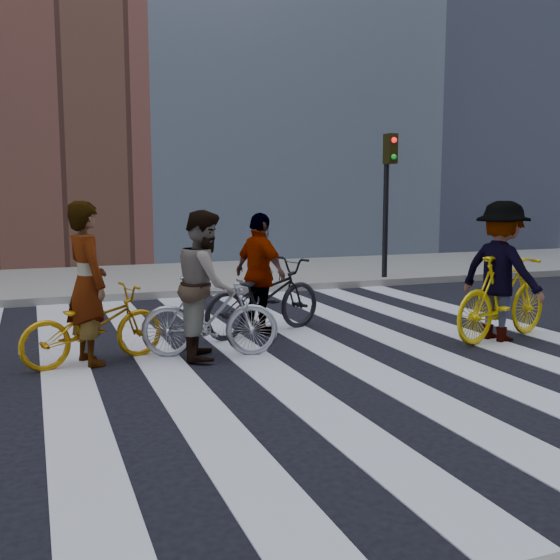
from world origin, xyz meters
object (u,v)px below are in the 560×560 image
bike_yellow_right (503,298)px  rider_right (501,271)px  bike_dark_rear (264,297)px  rider_left (87,283)px  bike_yellow_left (93,325)px  rider_rear (260,274)px  traffic_signal (388,182)px  bike_silver_mid (210,316)px  rider_mid (205,284)px

bike_yellow_right → rider_right: size_ratio=1.03×
bike_dark_rear → rider_left: (-2.52, -0.84, 0.43)m
bike_yellow_left → bike_yellow_right: 5.51m
rider_left → rider_rear: bearing=-87.5°
traffic_signal → bike_silver_mid: bearing=-137.2°
bike_yellow_left → rider_right: (5.41, -0.71, 0.50)m
rider_mid → rider_left: bearing=98.4°
bike_dark_rear → rider_mid: bearing=112.4°
bike_yellow_left → bike_yellow_right: size_ratio=0.89×
bike_yellow_right → rider_left: (-5.51, 0.71, 0.38)m
bike_yellow_left → bike_silver_mid: size_ratio=1.04×
traffic_signal → bike_silver_mid: (-5.41, -5.01, -1.77)m
bike_dark_rear → rider_left: bearing=88.5°
bike_silver_mid → rider_rear: size_ratio=0.97×
traffic_signal → rider_left: size_ratio=1.70×
rider_left → rider_right: rider_left is taller
bike_yellow_left → rider_rear: bearing=-87.2°
rider_right → rider_rear: size_ratio=1.10×
traffic_signal → bike_yellow_right: traffic_signal is taller
bike_yellow_left → rider_right: 5.48m
bike_dark_rear → rider_rear: (-0.05, 0.00, 0.34)m
bike_silver_mid → rider_right: size_ratio=0.88×
bike_yellow_right → rider_rear: 3.43m
bike_dark_rear → rider_right: 3.35m
traffic_signal → bike_yellow_left: 8.54m
bike_yellow_left → bike_yellow_right: bearing=-113.8°
bike_yellow_right → rider_rear: rider_rear is taller
bike_silver_mid → rider_left: (-1.44, 0.18, 0.46)m
traffic_signal → bike_yellow_right: 5.94m
rider_mid → rider_right: rider_right is taller
bike_yellow_left → bike_silver_mid: bike_silver_mid is taller
bike_silver_mid → bike_dark_rear: 1.48m
bike_dark_rear → rider_left: size_ratio=1.06×
bike_silver_mid → rider_left: size_ratio=0.87×
rider_mid → rider_rear: bearing=-30.5°
traffic_signal → rider_right: 5.86m
bike_silver_mid → bike_yellow_right: bike_yellow_right is taller
rider_left → rider_rear: 2.61m
traffic_signal → bike_yellow_right: bearing=-103.6°
traffic_signal → rider_rear: 6.09m
bike_yellow_left → traffic_signal: bearing=-71.0°
bike_yellow_left → bike_yellow_right: bike_yellow_right is taller
traffic_signal → bike_yellow_left: bearing=-144.6°
bike_yellow_left → rider_mid: (1.34, -0.18, 0.46)m
rider_left → rider_right: (5.46, -0.71, -0.01)m
traffic_signal → rider_mid: size_ratio=1.81×
traffic_signal → rider_right: bearing=-104.1°
rider_right → rider_rear: bearing=46.7°
rider_right → traffic_signal: bearing=-30.1°
bike_yellow_right → rider_mid: 4.16m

